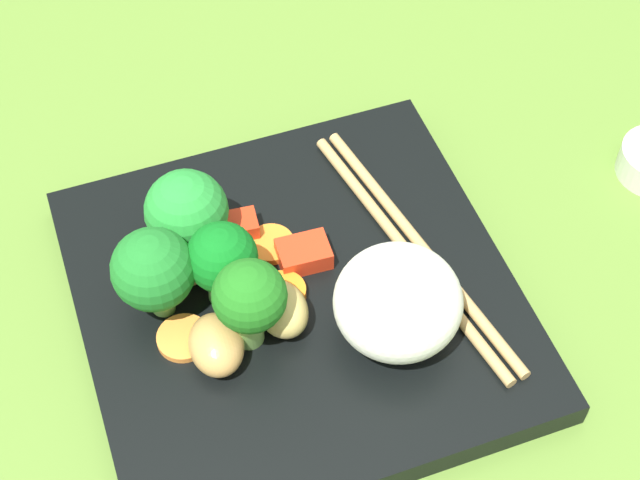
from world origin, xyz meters
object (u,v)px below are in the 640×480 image
object	(u,v)px
rice_mound	(398,302)
broccoli_floret_3	(154,270)
chopstick_pair	(414,249)
square_plate	(297,301)
carrot_slice_0	(271,244)

from	to	relation	value
rice_mound	broccoli_floret_3	distance (cm)	13.47
broccoli_floret_3	chopstick_pair	bearing A→B (deg)	86.96
square_plate	rice_mound	xyz separation A→B (cm)	(4.21, 4.52, 3.79)
broccoli_floret_3	chopstick_pair	world-z (taller)	broccoli_floret_3
square_plate	rice_mound	world-z (taller)	rice_mound
carrot_slice_0	chopstick_pair	bearing A→B (deg)	69.41
square_plate	chopstick_pair	size ratio (longest dim) A/B	1.21
rice_mound	broccoli_floret_3	xyz separation A→B (cm)	(-5.64, -12.22, 0.64)
rice_mound	broccoli_floret_3	bearing A→B (deg)	-114.77
rice_mound	chopstick_pair	world-z (taller)	rice_mound
carrot_slice_0	chopstick_pair	distance (cm)	8.61
broccoli_floret_3	carrot_slice_0	bearing A→B (deg)	107.19
rice_mound	broccoli_floret_3	size ratio (longest dim) A/B	1.17
carrot_slice_0	square_plate	bearing A→B (deg)	8.25
square_plate	carrot_slice_0	size ratio (longest dim) A/B	8.78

